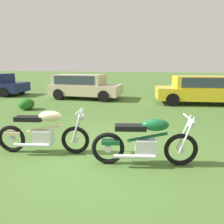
% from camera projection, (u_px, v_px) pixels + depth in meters
% --- Properties ---
extents(ground_plane, '(120.00, 120.00, 0.00)m').
position_uv_depth(ground_plane, '(98.00, 155.00, 4.51)').
color(ground_plane, '#476B2D').
extents(motorcycle_cream, '(2.08, 0.81, 1.02)m').
position_uv_depth(motorcycle_cream, '(44.00, 132.00, 4.53)').
color(motorcycle_cream, black).
rests_on(motorcycle_cream, ground).
extents(motorcycle_green, '(2.08, 0.82, 1.02)m').
position_uv_depth(motorcycle_green, '(146.00, 142.00, 3.98)').
color(motorcycle_green, black).
rests_on(motorcycle_green, ground).
extents(car_beige, '(4.13, 1.97, 1.43)m').
position_uv_depth(car_beige, '(83.00, 85.00, 12.09)').
color(car_beige, '#BCAD8C').
rests_on(car_beige, ground).
extents(car_yellow, '(4.80, 2.36, 1.43)m').
position_uv_depth(car_yellow, '(201.00, 89.00, 10.35)').
color(car_yellow, gold).
rests_on(car_yellow, ground).
extents(shrub_low, '(0.70, 0.70, 0.50)m').
position_uv_depth(shrub_low, '(26.00, 104.00, 9.12)').
color(shrub_low, '#23641E').
rests_on(shrub_low, ground).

